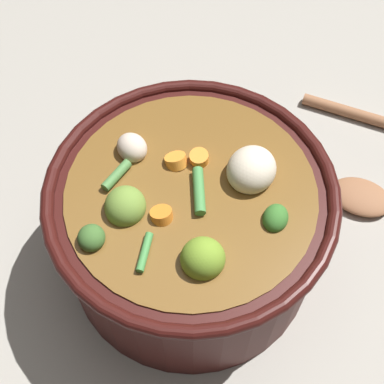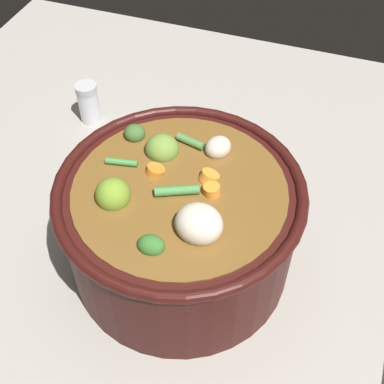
% 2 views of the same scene
% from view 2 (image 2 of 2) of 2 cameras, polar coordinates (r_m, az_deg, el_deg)
% --- Properties ---
extents(ground_plane, '(1.10, 1.10, 0.00)m').
position_cam_2_polar(ground_plane, '(0.69, -1.17, -7.50)').
color(ground_plane, '#9E998E').
extents(cooking_pot, '(0.29, 0.29, 0.17)m').
position_cam_2_polar(cooking_pot, '(0.63, -1.29, -3.55)').
color(cooking_pot, '#38110F').
rests_on(cooking_pot, ground_plane).
extents(salt_shaker, '(0.03, 0.03, 0.07)m').
position_cam_2_polar(salt_shaker, '(0.88, -11.37, 9.65)').
color(salt_shaker, silver).
rests_on(salt_shaker, ground_plane).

